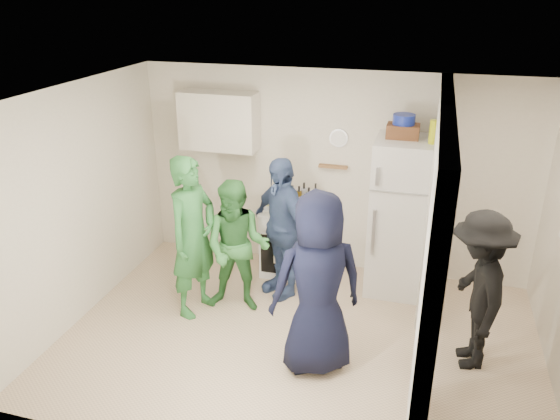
{
  "coord_description": "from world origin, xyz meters",
  "views": [
    {
      "loc": [
        1.07,
        -4.57,
        3.42
      ],
      "look_at": [
        -0.32,
        0.4,
        1.25
      ],
      "focal_mm": 35.0,
      "sensor_mm": 36.0,
      "label": 1
    }
  ],
  "objects_px": {
    "wicker_basket": "(403,131)",
    "person_green_center": "(237,248)",
    "fridge": "(404,217)",
    "person_green_left": "(193,237)",
    "stove": "(292,241)",
    "blue_bowl": "(404,119)",
    "person_navy": "(318,284)",
    "yellow_cup_stack_top": "(434,132)",
    "person_denim": "(281,228)",
    "person_nook": "(477,291)"
  },
  "relations": [
    {
      "from": "stove",
      "to": "person_green_left",
      "type": "xyz_separation_m",
      "value": [
        -0.8,
        -1.13,
        0.47
      ]
    },
    {
      "from": "fridge",
      "to": "person_green_left",
      "type": "xyz_separation_m",
      "value": [
        -2.14,
        -1.1,
        -0.02
      ]
    },
    {
      "from": "wicker_basket",
      "to": "person_green_center",
      "type": "height_order",
      "value": "wicker_basket"
    },
    {
      "from": "person_green_center",
      "to": "person_nook",
      "type": "bearing_deg",
      "value": -13.01
    },
    {
      "from": "person_denim",
      "to": "wicker_basket",
      "type": "bearing_deg",
      "value": 62.8
    },
    {
      "from": "fridge",
      "to": "person_navy",
      "type": "relative_size",
      "value": 1.03
    },
    {
      "from": "wicker_basket",
      "to": "person_green_left",
      "type": "xyz_separation_m",
      "value": [
        -2.04,
        -1.15,
        -1.01
      ]
    },
    {
      "from": "yellow_cup_stack_top",
      "to": "stove",
      "type": "bearing_deg",
      "value": 175.21
    },
    {
      "from": "yellow_cup_stack_top",
      "to": "person_green_left",
      "type": "height_order",
      "value": "yellow_cup_stack_top"
    },
    {
      "from": "wicker_basket",
      "to": "person_nook",
      "type": "distance_m",
      "value": 1.91
    },
    {
      "from": "wicker_basket",
      "to": "person_denim",
      "type": "xyz_separation_m",
      "value": [
        -1.23,
        -0.53,
        -1.08
      ]
    },
    {
      "from": "stove",
      "to": "blue_bowl",
      "type": "height_order",
      "value": "blue_bowl"
    },
    {
      "from": "person_green_center",
      "to": "person_navy",
      "type": "height_order",
      "value": "person_navy"
    },
    {
      "from": "person_green_center",
      "to": "yellow_cup_stack_top",
      "type": "bearing_deg",
      "value": 17.64
    },
    {
      "from": "fridge",
      "to": "person_navy",
      "type": "height_order",
      "value": "fridge"
    },
    {
      "from": "yellow_cup_stack_top",
      "to": "person_green_left",
      "type": "bearing_deg",
      "value": -157.02
    },
    {
      "from": "blue_bowl",
      "to": "person_navy",
      "type": "bearing_deg",
      "value": -107.63
    },
    {
      "from": "person_green_left",
      "to": "person_nook",
      "type": "bearing_deg",
      "value": -76.08
    },
    {
      "from": "wicker_basket",
      "to": "yellow_cup_stack_top",
      "type": "height_order",
      "value": "yellow_cup_stack_top"
    },
    {
      "from": "yellow_cup_stack_top",
      "to": "person_green_left",
      "type": "distance_m",
      "value": 2.77
    },
    {
      "from": "person_green_left",
      "to": "fridge",
      "type": "bearing_deg",
      "value": -46.06
    },
    {
      "from": "fridge",
      "to": "person_green_left",
      "type": "bearing_deg",
      "value": -152.77
    },
    {
      "from": "wicker_basket",
      "to": "person_green_left",
      "type": "distance_m",
      "value": 2.55
    },
    {
      "from": "stove",
      "to": "fridge",
      "type": "bearing_deg",
      "value": -1.29
    },
    {
      "from": "person_navy",
      "to": "person_nook",
      "type": "distance_m",
      "value": 1.48
    },
    {
      "from": "stove",
      "to": "fridge",
      "type": "height_order",
      "value": "fridge"
    },
    {
      "from": "fridge",
      "to": "person_green_center",
      "type": "bearing_deg",
      "value": -150.92
    },
    {
      "from": "stove",
      "to": "person_navy",
      "type": "height_order",
      "value": "person_navy"
    },
    {
      "from": "fridge",
      "to": "blue_bowl",
      "type": "relative_size",
      "value": 7.65
    },
    {
      "from": "yellow_cup_stack_top",
      "to": "person_nook",
      "type": "distance_m",
      "value": 1.72
    },
    {
      "from": "wicker_basket",
      "to": "blue_bowl",
      "type": "distance_m",
      "value": 0.13
    },
    {
      "from": "fridge",
      "to": "person_green_left",
      "type": "distance_m",
      "value": 2.4
    },
    {
      "from": "person_green_left",
      "to": "yellow_cup_stack_top",
      "type": "bearing_deg",
      "value": -50.31
    },
    {
      "from": "person_green_left",
      "to": "person_denim",
      "type": "distance_m",
      "value": 1.01
    },
    {
      "from": "stove",
      "to": "blue_bowl",
      "type": "distance_m",
      "value": 2.03
    },
    {
      "from": "stove",
      "to": "person_nook",
      "type": "relative_size",
      "value": 0.54
    },
    {
      "from": "fridge",
      "to": "blue_bowl",
      "type": "xyz_separation_m",
      "value": [
        -0.1,
        0.05,
        1.12
      ]
    },
    {
      "from": "blue_bowl",
      "to": "yellow_cup_stack_top",
      "type": "relative_size",
      "value": 0.96
    },
    {
      "from": "person_green_center",
      "to": "person_navy",
      "type": "relative_size",
      "value": 0.85
    },
    {
      "from": "person_green_center",
      "to": "person_nook",
      "type": "height_order",
      "value": "person_nook"
    },
    {
      "from": "person_green_center",
      "to": "fridge",
      "type": "bearing_deg",
      "value": 22.96
    },
    {
      "from": "person_green_left",
      "to": "person_navy",
      "type": "height_order",
      "value": "person_green_left"
    },
    {
      "from": "person_navy",
      "to": "person_nook",
      "type": "height_order",
      "value": "person_navy"
    },
    {
      "from": "fridge",
      "to": "person_navy",
      "type": "distance_m",
      "value": 1.81
    },
    {
      "from": "wicker_basket",
      "to": "stove",
      "type": "bearing_deg",
      "value": -179.07
    },
    {
      "from": "yellow_cup_stack_top",
      "to": "person_nook",
      "type": "bearing_deg",
      "value": -64.85
    },
    {
      "from": "person_green_left",
      "to": "person_navy",
      "type": "relative_size",
      "value": 1.01
    },
    {
      "from": "person_denim",
      "to": "stove",
      "type": "bearing_deg",
      "value": 129.48
    },
    {
      "from": "fridge",
      "to": "person_green_center",
      "type": "xyz_separation_m",
      "value": [
        -1.7,
        -0.94,
        -0.16
      ]
    },
    {
      "from": "blue_bowl",
      "to": "person_nook",
      "type": "relative_size",
      "value": 0.15
    }
  ]
}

